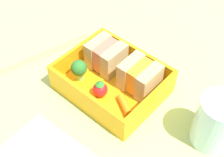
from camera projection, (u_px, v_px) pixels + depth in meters
ground_plane at (112, 92)px, 55.66cm from camera, size 120.00×120.00×2.00cm
bento_tray at (112, 87)px, 54.47cm from camera, size 16.91×13.66×1.20cm
bento_rim at (112, 77)px, 52.56cm from camera, size 16.91×13.66×3.92cm
sandwich_left at (106, 56)px, 55.13cm from camera, size 5.85×5.34×5.08cm
sandwich_center_left at (140, 77)px, 51.79cm from camera, size 5.85×5.34×5.08cm
broccoli_floret at (79, 69)px, 53.02cm from camera, size 2.81×2.81×4.15cm
strawberry_far_left at (98, 88)px, 51.66cm from camera, size 2.55×2.55×3.15cm
carrot_stick_far_left at (125, 104)px, 50.26cm from camera, size 3.87×2.96×1.34cm
chopstick_pair at (41, 55)px, 60.21cm from camera, size 6.95×20.80×0.70cm
drinking_glass at (216, 122)px, 45.05cm from camera, size 6.27×6.27×8.72cm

